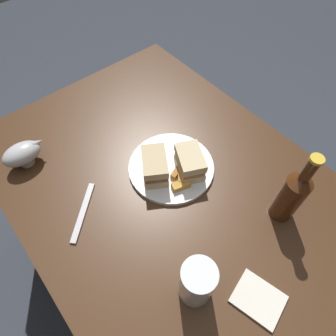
{
  "coord_description": "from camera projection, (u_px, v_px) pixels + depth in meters",
  "views": [
    {
      "loc": [
        0.36,
        -0.29,
        1.47
      ],
      "look_at": [
        -0.01,
        0.02,
        0.76
      ],
      "focal_mm": 31.3,
      "sensor_mm": 36.0,
      "label": 1
    }
  ],
  "objects": [
    {
      "name": "potato_wedge_middle",
      "position": [
        177.0,
        171.0,
        0.86
      ],
      "size": [
        0.03,
        0.06,
        0.02
      ],
      "primitive_type": "cube",
      "rotation": [
        0.0,
        0.0,
        5.05
      ],
      "color": "#AD702D",
      "rests_on": "plate"
    },
    {
      "name": "plate",
      "position": [
        171.0,
        167.0,
        0.88
      ],
      "size": [
        0.26,
        0.26,
        0.01
      ],
      "primitive_type": "cylinder",
      "color": "white",
      "rests_on": "dining_table"
    },
    {
      "name": "sandwich_half_left",
      "position": [
        155.0,
        166.0,
        0.83
      ],
      "size": [
        0.13,
        0.11,
        0.07
      ],
      "color": "#CCB284",
      "rests_on": "plate"
    },
    {
      "name": "napkin",
      "position": [
        258.0,
        299.0,
        0.68
      ],
      "size": [
        0.13,
        0.11,
        0.01
      ],
      "primitive_type": "cube",
      "rotation": [
        0.0,
        0.0,
        0.25
      ],
      "color": "silver",
      "rests_on": "dining_table"
    },
    {
      "name": "pint_glass",
      "position": [
        197.0,
        283.0,
        0.64
      ],
      "size": [
        0.08,
        0.08,
        0.14
      ],
      "color": "white",
      "rests_on": "dining_table"
    },
    {
      "name": "potato_wedge_back",
      "position": [
        182.0,
        178.0,
        0.84
      ],
      "size": [
        0.04,
        0.04,
        0.02
      ],
      "primitive_type": "cube",
      "rotation": [
        0.0,
        0.0,
        5.57
      ],
      "color": "#B77F33",
      "rests_on": "plate"
    },
    {
      "name": "gravy_boat",
      "position": [
        22.0,
        154.0,
        0.86
      ],
      "size": [
        0.08,
        0.13,
        0.07
      ],
      "color": "#B7B7BC",
      "rests_on": "dining_table"
    },
    {
      "name": "potato_wedge_front",
      "position": [
        181.0,
        185.0,
        0.83
      ],
      "size": [
        0.04,
        0.06,
        0.02
      ],
      "primitive_type": "cube",
      "rotation": [
        0.0,
        0.0,
        4.41
      ],
      "color": "gold",
      "rests_on": "plate"
    },
    {
      "name": "sandwich_half_right",
      "position": [
        190.0,
        162.0,
        0.84
      ],
      "size": [
        0.12,
        0.11,
        0.07
      ],
      "color": "beige",
      "rests_on": "plate"
    },
    {
      "name": "dining_table",
      "position": [
        166.0,
        228.0,
        1.17
      ],
      "size": [
        1.11,
        0.82,
        0.73
      ],
      "primitive_type": "cube",
      "color": "#422816",
      "rests_on": "ground"
    },
    {
      "name": "fork",
      "position": [
        83.0,
        212.0,
        0.8
      ],
      "size": [
        0.13,
        0.14,
        0.01
      ],
      "primitive_type": "cube",
      "rotation": [
        0.0,
        0.0,
        2.32
      ],
      "color": "silver",
      "rests_on": "dining_table"
    },
    {
      "name": "ground_plane",
      "position": [
        166.0,
        257.0,
        1.47
      ],
      "size": [
        6.0,
        6.0,
        0.0
      ],
      "primitive_type": "plane",
      "color": "#333842"
    },
    {
      "name": "cider_bottle",
      "position": [
        292.0,
        195.0,
        0.73
      ],
      "size": [
        0.06,
        0.06,
        0.25
      ],
      "color": "#47230F",
      "rests_on": "dining_table"
    }
  ]
}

